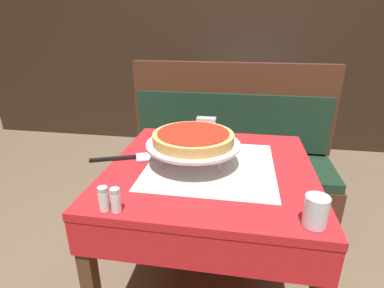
{
  "coord_description": "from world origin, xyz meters",
  "views": [
    {
      "loc": [
        0.11,
        -1.12,
        1.3
      ],
      "look_at": [
        -0.07,
        -0.04,
        0.86
      ],
      "focal_mm": 28.0,
      "sensor_mm": 36.0,
      "label": 1
    }
  ],
  "objects_px": {
    "condiment_caddy": "(257,84)",
    "dining_table_front": "(210,186)",
    "dining_table_rear": "(248,100)",
    "deep_dish_pizza": "(193,138)",
    "pizza_server": "(128,158)",
    "pizza_pan_stand": "(193,145)",
    "water_glass_near": "(316,211)",
    "salt_shaker": "(104,199)",
    "napkin_holder": "(206,126)",
    "booth_bench": "(227,176)",
    "pepper_shaker": "(116,200)"
  },
  "relations": [
    {
      "from": "condiment_caddy",
      "to": "dining_table_front",
      "type": "bearing_deg",
      "value": -98.22
    },
    {
      "from": "dining_table_rear",
      "to": "dining_table_front",
      "type": "bearing_deg",
      "value": -95.87
    },
    {
      "from": "deep_dish_pizza",
      "to": "pizza_server",
      "type": "height_order",
      "value": "deep_dish_pizza"
    },
    {
      "from": "pizza_pan_stand",
      "to": "pizza_server",
      "type": "distance_m",
      "value": 0.3
    },
    {
      "from": "water_glass_near",
      "to": "condiment_caddy",
      "type": "relative_size",
      "value": 0.55
    },
    {
      "from": "dining_table_front",
      "to": "pizza_server",
      "type": "bearing_deg",
      "value": 179.57
    },
    {
      "from": "salt_shaker",
      "to": "napkin_holder",
      "type": "relative_size",
      "value": 0.81
    },
    {
      "from": "dining_table_front",
      "to": "condiment_caddy",
      "type": "height_order",
      "value": "condiment_caddy"
    },
    {
      "from": "pizza_server",
      "to": "napkin_holder",
      "type": "height_order",
      "value": "napkin_holder"
    },
    {
      "from": "water_glass_near",
      "to": "salt_shaker",
      "type": "distance_m",
      "value": 0.63
    },
    {
      "from": "pizza_server",
      "to": "salt_shaker",
      "type": "xyz_separation_m",
      "value": [
        0.07,
        -0.38,
        0.04
      ]
    },
    {
      "from": "booth_bench",
      "to": "salt_shaker",
      "type": "xyz_separation_m",
      "value": [
        -0.34,
        -1.14,
        0.49
      ]
    },
    {
      "from": "deep_dish_pizza",
      "to": "water_glass_near",
      "type": "xyz_separation_m",
      "value": [
        0.41,
        -0.34,
        -0.07
      ]
    },
    {
      "from": "dining_table_front",
      "to": "deep_dish_pizza",
      "type": "bearing_deg",
      "value": -175.79
    },
    {
      "from": "booth_bench",
      "to": "pizza_server",
      "type": "xyz_separation_m",
      "value": [
        -0.41,
        -0.76,
        0.45
      ]
    },
    {
      "from": "deep_dish_pizza",
      "to": "condiment_caddy",
      "type": "height_order",
      "value": "condiment_caddy"
    },
    {
      "from": "water_glass_near",
      "to": "napkin_holder",
      "type": "relative_size",
      "value": 0.94
    },
    {
      "from": "dining_table_front",
      "to": "dining_table_rear",
      "type": "xyz_separation_m",
      "value": [
        0.18,
        1.73,
        -0.02
      ]
    },
    {
      "from": "pizza_pan_stand",
      "to": "pepper_shaker",
      "type": "height_order",
      "value": "pizza_pan_stand"
    },
    {
      "from": "pizza_pan_stand",
      "to": "deep_dish_pizza",
      "type": "height_order",
      "value": "deep_dish_pizza"
    },
    {
      "from": "salt_shaker",
      "to": "condiment_caddy",
      "type": "bearing_deg",
      "value": 75.44
    },
    {
      "from": "pizza_pan_stand",
      "to": "deep_dish_pizza",
      "type": "xyz_separation_m",
      "value": [
        0.0,
        0.0,
        0.03
      ]
    },
    {
      "from": "pizza_pan_stand",
      "to": "deep_dish_pizza",
      "type": "bearing_deg",
      "value": 90.0
    },
    {
      "from": "salt_shaker",
      "to": "condiment_caddy",
      "type": "relative_size",
      "value": 0.48
    },
    {
      "from": "dining_table_front",
      "to": "pepper_shaker",
      "type": "distance_m",
      "value": 0.48
    },
    {
      "from": "dining_table_front",
      "to": "water_glass_near",
      "type": "bearing_deg",
      "value": -45.88
    },
    {
      "from": "water_glass_near",
      "to": "condiment_caddy",
      "type": "bearing_deg",
      "value": 92.72
    },
    {
      "from": "booth_bench",
      "to": "pizza_pan_stand",
      "type": "distance_m",
      "value": 0.94
    },
    {
      "from": "pizza_server",
      "to": "pepper_shaker",
      "type": "bearing_deg",
      "value": -74.19
    },
    {
      "from": "dining_table_front",
      "to": "water_glass_near",
      "type": "xyz_separation_m",
      "value": [
        0.34,
        -0.35,
        0.15
      ]
    },
    {
      "from": "booth_bench",
      "to": "pizza_server",
      "type": "height_order",
      "value": "booth_bench"
    },
    {
      "from": "pizza_pan_stand",
      "to": "napkin_holder",
      "type": "bearing_deg",
      "value": 88.8
    },
    {
      "from": "dining_table_rear",
      "to": "pizza_server",
      "type": "xyz_separation_m",
      "value": [
        -0.54,
        -1.72,
        0.13
      ]
    },
    {
      "from": "deep_dish_pizza",
      "to": "salt_shaker",
      "type": "xyz_separation_m",
      "value": [
        -0.22,
        -0.37,
        -0.08
      ]
    },
    {
      "from": "dining_table_front",
      "to": "pepper_shaker",
      "type": "relative_size",
      "value": 10.35
    },
    {
      "from": "booth_bench",
      "to": "deep_dish_pizza",
      "type": "bearing_deg",
      "value": -98.63
    },
    {
      "from": "booth_bench",
      "to": "salt_shaker",
      "type": "relative_size",
      "value": 17.06
    },
    {
      "from": "deep_dish_pizza",
      "to": "pepper_shaker",
      "type": "bearing_deg",
      "value": -115.79
    },
    {
      "from": "pizza_pan_stand",
      "to": "napkin_holder",
      "type": "height_order",
      "value": "pizza_pan_stand"
    },
    {
      "from": "dining_table_rear",
      "to": "deep_dish_pizza",
      "type": "distance_m",
      "value": 1.77
    },
    {
      "from": "deep_dish_pizza",
      "to": "salt_shaker",
      "type": "height_order",
      "value": "deep_dish_pizza"
    },
    {
      "from": "deep_dish_pizza",
      "to": "napkin_holder",
      "type": "height_order",
      "value": "deep_dish_pizza"
    },
    {
      "from": "water_glass_near",
      "to": "booth_bench",
      "type": "bearing_deg",
      "value": 104.77
    },
    {
      "from": "pizza_pan_stand",
      "to": "booth_bench",
      "type": "bearing_deg",
      "value": 81.37
    },
    {
      "from": "salt_shaker",
      "to": "napkin_holder",
      "type": "height_order",
      "value": "napkin_holder"
    },
    {
      "from": "deep_dish_pizza",
      "to": "pepper_shaker",
      "type": "height_order",
      "value": "deep_dish_pizza"
    },
    {
      "from": "condiment_caddy",
      "to": "deep_dish_pizza",
      "type": "bearing_deg",
      "value": -100.58
    },
    {
      "from": "dining_table_front",
      "to": "pizza_pan_stand",
      "type": "height_order",
      "value": "pizza_pan_stand"
    },
    {
      "from": "dining_table_rear",
      "to": "condiment_caddy",
      "type": "relative_size",
      "value": 4.85
    },
    {
      "from": "dining_table_rear",
      "to": "deep_dish_pizza",
      "type": "relative_size",
      "value": 2.52
    }
  ]
}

